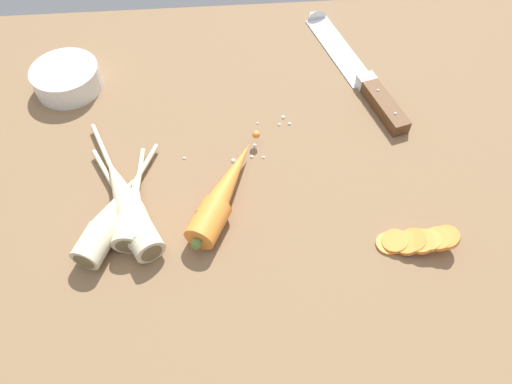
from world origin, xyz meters
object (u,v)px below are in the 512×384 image
(chefs_knife, at_px, (350,62))
(parsnip_front, at_px, (110,218))
(parsnip_mid_left, at_px, (124,198))
(parsnip_back, at_px, (132,210))
(carrot_slice_stack, at_px, (417,241))
(prep_bowl, at_px, (67,78))
(parsnip_mid_right, at_px, (130,215))
(whole_carrot, at_px, (224,194))

(chefs_knife, relative_size, parsnip_front, 1.68)
(parsnip_front, relative_size, parsnip_mid_left, 0.89)
(parsnip_mid_left, bearing_deg, parsnip_back, -61.22)
(chefs_knife, bearing_deg, carrot_slice_stack, -87.56)
(chefs_knife, relative_size, prep_bowl, 3.12)
(carrot_slice_stack, bearing_deg, parsnip_mid_right, 170.09)
(chefs_knife, xyz_separation_m, whole_carrot, (-0.23, -0.28, 0.01))
(whole_carrot, bearing_deg, chefs_knife, 50.06)
(whole_carrot, relative_size, prep_bowl, 1.78)
(carrot_slice_stack, bearing_deg, parsnip_back, 168.90)
(parsnip_mid_right, xyz_separation_m, carrot_slice_stack, (0.37, -0.07, -0.01))
(chefs_knife, distance_m, parsnip_front, 0.49)
(parsnip_front, xyz_separation_m, parsnip_back, (0.03, 0.01, 0.00))
(parsnip_front, xyz_separation_m, parsnip_mid_right, (0.03, 0.00, 0.00))
(chefs_knife, height_order, whole_carrot, whole_carrot)
(chefs_knife, xyz_separation_m, parsnip_mid_left, (-0.37, -0.27, 0.01))
(chefs_knife, bearing_deg, parsnip_mid_left, -143.54)
(chefs_knife, relative_size, parsnip_mid_left, 1.49)
(parsnip_back, distance_m, carrot_slice_stack, 0.38)
(parsnip_back, bearing_deg, whole_carrot, 7.31)
(chefs_knife, distance_m, carrot_slice_stack, 0.37)
(whole_carrot, bearing_deg, parsnip_mid_left, 177.59)
(carrot_slice_stack, bearing_deg, parsnip_front, 171.06)
(parsnip_front, height_order, parsnip_back, same)
(parsnip_mid_left, relative_size, carrot_slice_stack, 2.22)
(chefs_knife, distance_m, parsnip_back, 0.46)
(parsnip_mid_right, xyz_separation_m, parsnip_back, (0.00, 0.01, 0.00))
(parsnip_mid_right, bearing_deg, parsnip_front, -175.07)
(parsnip_back, bearing_deg, carrot_slice_stack, -11.10)
(prep_bowl, bearing_deg, parsnip_mid_right, -66.28)
(parsnip_mid_right, height_order, parsnip_back, same)
(parsnip_front, bearing_deg, parsnip_mid_left, 62.41)
(chefs_knife, xyz_separation_m, prep_bowl, (-0.48, -0.02, 0.01))
(chefs_knife, distance_m, prep_bowl, 0.48)
(chefs_knife, relative_size, parsnip_back, 1.99)
(parsnip_mid_left, height_order, parsnip_back, same)
(parsnip_front, height_order, parsnip_mid_left, same)
(parsnip_back, bearing_deg, parsnip_mid_left, 118.78)
(parsnip_mid_left, bearing_deg, prep_bowl, 114.25)
(parsnip_back, relative_size, carrot_slice_stack, 1.66)
(whole_carrot, height_order, carrot_slice_stack, whole_carrot)
(chefs_knife, height_order, parsnip_mid_right, parsnip_mid_right)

